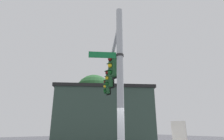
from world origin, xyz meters
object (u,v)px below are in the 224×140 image
street_name_sign (111,55)px  traffic_light_nearest_pole (113,66)px  traffic_light_mid_outer (107,87)px  bird_flying (121,32)px  traffic_light_mid_inner (109,78)px

street_name_sign → traffic_light_nearest_pole: bearing=-39.3°
traffic_light_mid_outer → bird_flying: (-0.88, -0.73, 4.50)m
traffic_light_mid_outer → traffic_light_mid_inner: bearing=147.6°
traffic_light_mid_outer → street_name_sign: 7.41m
traffic_light_nearest_pole → traffic_light_mid_outer: (4.06, -2.58, 0.00)m
traffic_light_nearest_pole → traffic_light_mid_outer: same height
traffic_light_mid_outer → bird_flying: bearing=-140.4°
bird_flying → traffic_light_mid_outer: bearing=39.6°
traffic_light_mid_inner → street_name_sign: traffic_light_mid_inner is taller
traffic_light_nearest_pole → traffic_light_mid_outer: 4.81m
traffic_light_mid_inner → traffic_light_mid_outer: 2.40m
traffic_light_mid_outer → bird_flying: 4.65m
bird_flying → traffic_light_nearest_pole: bearing=133.8°
traffic_light_mid_inner → bird_flying: bearing=-60.4°
traffic_light_nearest_pole → bird_flying: bird_flying is taller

